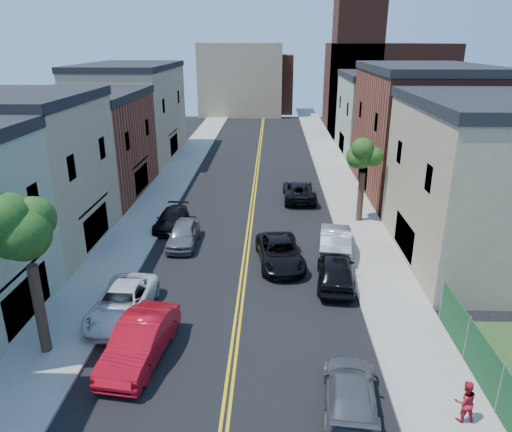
# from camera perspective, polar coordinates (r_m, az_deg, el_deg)

# --- Properties ---
(sidewalk_left) EXTENTS (3.20, 100.00, 0.15)m
(sidewalk_left) POSITION_cam_1_polar(r_m,az_deg,el_deg) (45.34, -10.14, 4.20)
(sidewalk_left) COLOR gray
(sidewalk_left) RESTS_ON ground
(sidewalk_right) EXTENTS (3.20, 100.00, 0.15)m
(sidewalk_right) POSITION_cam_1_polar(r_m,az_deg,el_deg) (44.80, 10.09, 4.01)
(sidewalk_right) COLOR gray
(sidewalk_right) RESTS_ON ground
(curb_left) EXTENTS (0.30, 100.00, 0.15)m
(curb_left) POSITION_cam_1_polar(r_m,az_deg,el_deg) (45.01, -7.96, 4.21)
(curb_left) COLOR gray
(curb_left) RESTS_ON ground
(curb_right) EXTENTS (0.30, 100.00, 0.15)m
(curb_right) POSITION_cam_1_polar(r_m,az_deg,el_deg) (44.58, 7.86, 4.06)
(curb_right) COLOR gray
(curb_right) RESTS_ON ground
(bldg_left_tan_near) EXTENTS (9.00, 10.00, 9.00)m
(bldg_left_tan_near) POSITION_cam_1_polar(r_m,az_deg,el_deg) (32.64, -26.60, 4.08)
(bldg_left_tan_near) COLOR #998466
(bldg_left_tan_near) RESTS_ON ground
(bldg_left_brick) EXTENTS (9.00, 12.00, 8.00)m
(bldg_left_brick) POSITION_cam_1_polar(r_m,az_deg,el_deg) (42.44, -19.73, 7.69)
(bldg_left_brick) COLOR brown
(bldg_left_brick) RESTS_ON ground
(bldg_left_tan_far) EXTENTS (9.00, 16.00, 9.50)m
(bldg_left_tan_far) POSITION_cam_1_polar(r_m,az_deg,el_deg) (55.37, -14.66, 11.74)
(bldg_left_tan_far) COLOR #998466
(bldg_left_tan_far) RESTS_ON ground
(bldg_right_tan) EXTENTS (9.00, 12.00, 9.00)m
(bldg_right_tan) POSITION_cam_1_polar(r_m,az_deg,el_deg) (30.42, 26.12, 3.09)
(bldg_right_tan) COLOR #998466
(bldg_right_tan) RESTS_ON ground
(bldg_right_brick) EXTENTS (9.00, 14.00, 10.00)m
(bldg_right_brick) POSITION_cam_1_polar(r_m,az_deg,el_deg) (43.10, 19.01, 9.32)
(bldg_right_brick) COLOR brown
(bldg_right_brick) RESTS_ON ground
(bldg_right_palegrn) EXTENTS (9.00, 12.00, 8.50)m
(bldg_right_palegrn) POSITION_cam_1_polar(r_m,az_deg,el_deg) (56.58, 14.98, 11.37)
(bldg_right_palegrn) COLOR gray
(bldg_right_palegrn) RESTS_ON ground
(church) EXTENTS (16.20, 14.20, 22.60)m
(church) POSITION_cam_1_polar(r_m,az_deg,el_deg) (71.39, 14.47, 15.58)
(church) COLOR #4C2319
(church) RESTS_ON ground
(backdrop_left) EXTENTS (14.00, 8.00, 12.00)m
(backdrop_left) POSITION_cam_1_polar(r_m,az_deg,el_deg) (85.01, -1.84, 16.02)
(backdrop_left) COLOR #998466
(backdrop_left) RESTS_ON ground
(backdrop_center) EXTENTS (10.00, 8.00, 10.00)m
(backdrop_center) POSITION_cam_1_polar(r_m,az_deg,el_deg) (88.91, 1.01, 15.57)
(backdrop_center) COLOR brown
(backdrop_center) RESTS_ON ground
(tree_left_mid) EXTENTS (5.20, 5.20, 9.29)m
(tree_left_mid) POSITION_cam_1_polar(r_m,az_deg,el_deg) (19.96, -26.28, 1.07)
(tree_left_mid) COLOR #34231A
(tree_left_mid) RESTS_ON sidewalk_left
(tree_right_far) EXTENTS (4.40, 4.40, 8.03)m
(tree_right_far) POSITION_cam_1_polar(r_m,az_deg,el_deg) (33.88, 12.94, 8.45)
(tree_right_far) COLOR #34231A
(tree_right_far) RESTS_ON sidewalk_right
(red_sedan) EXTENTS (2.47, 5.40, 1.72)m
(red_sedan) POSITION_cam_1_polar(r_m,az_deg,el_deg) (20.73, -13.74, -14.34)
(red_sedan) COLOR red
(red_sedan) RESTS_ON ground
(white_pickup) EXTENTS (2.60, 5.37, 1.47)m
(white_pickup) POSITION_cam_1_polar(r_m,az_deg,el_deg) (23.81, -15.73, -9.97)
(white_pickup) COLOR silver
(white_pickup) RESTS_ON ground
(grey_car_left) EXTENTS (1.84, 4.47, 1.52)m
(grey_car_left) POSITION_cam_1_polar(r_m,az_deg,el_deg) (30.88, -8.70, -2.14)
(grey_car_left) COLOR #5A5C62
(grey_car_left) RESTS_ON ground
(black_car_left) EXTENTS (2.09, 4.52, 1.28)m
(black_car_left) POSITION_cam_1_polar(r_m,az_deg,el_deg) (33.91, -10.13, -0.36)
(black_car_left) COLOR black
(black_car_left) RESTS_ON ground
(grey_car_right) EXTENTS (2.36, 4.79, 1.34)m
(grey_car_right) POSITION_cam_1_polar(r_m,az_deg,el_deg) (18.38, 11.23, -20.01)
(grey_car_right) COLOR #505156
(grey_car_right) RESTS_ON ground
(black_car_right) EXTENTS (2.42, 5.06, 1.67)m
(black_car_right) POSITION_cam_1_polar(r_m,az_deg,el_deg) (26.03, 9.56, -6.47)
(black_car_right) COLOR black
(black_car_right) RESTS_ON ground
(silver_car_right) EXTENTS (2.41, 5.38, 1.71)m
(silver_car_right) POSITION_cam_1_polar(r_m,az_deg,el_deg) (29.78, 9.48, -2.85)
(silver_car_right) COLOR #9DA0A4
(silver_car_right) RESTS_ON ground
(dark_car_right_far) EXTENTS (2.60, 5.50, 1.52)m
(dark_car_right_far) POSITION_cam_1_polar(r_m,az_deg,el_deg) (39.42, 5.19, 3.02)
(dark_car_right_far) COLOR black
(dark_car_right_far) RESTS_ON ground
(black_suv_lane) EXTENTS (3.14, 5.62, 1.49)m
(black_suv_lane) POSITION_cam_1_polar(r_m,az_deg,el_deg) (28.01, 2.88, -4.38)
(black_suv_lane) COLOR black
(black_suv_lane) RESTS_ON ground
(pedestrian_right) EXTENTS (0.80, 0.65, 1.56)m
(pedestrian_right) POSITION_cam_1_polar(r_m,az_deg,el_deg) (18.74, 23.76, -19.65)
(pedestrian_right) COLOR red
(pedestrian_right) RESTS_ON sidewalk_right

